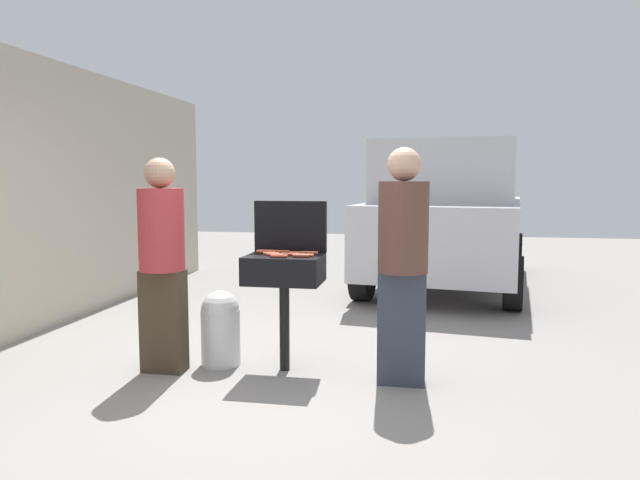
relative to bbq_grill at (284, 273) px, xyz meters
The scene contains 20 objects.
ground_plane 0.81m from the bbq_grill, 120.25° to the right, with size 24.00×24.00×0.00m, color gray.
house_wall_side 2.99m from the bbq_grill, 163.83° to the left, with size 0.24×8.00×2.75m, color #B2A893.
bbq_grill is the anchor object (origin of this frame).
grill_lid_open 0.42m from the bbq_grill, 90.00° to the left, with size 0.60×0.05×0.42m, color black.
hot_dog_0 0.27m from the bbq_grill, 152.06° to the left, with size 0.03×0.03×0.13m, color #C6593D.
hot_dog_1 0.25m from the bbq_grill, 33.47° to the right, with size 0.03×0.03×0.13m, color #AD4228.
hot_dog_2 0.18m from the bbq_grill, 126.90° to the right, with size 0.03×0.03×0.13m, color #C6593D.
hot_dog_3 0.28m from the bbq_grill, 143.17° to the left, with size 0.03×0.03×0.13m, color #AD4228.
hot_dog_4 0.20m from the bbq_grill, 113.02° to the left, with size 0.03×0.03×0.13m, color #B74C33.
hot_dog_5 0.18m from the bbq_grill, 166.60° to the right, with size 0.03×0.03×0.13m, color #C6593D.
hot_dog_6 0.25m from the bbq_grill, 20.90° to the right, with size 0.03×0.03×0.13m, color #C6593D.
hot_dog_7 0.19m from the bbq_grill, 33.45° to the left, with size 0.03×0.03×0.13m, color #B74C33.
hot_dog_8 0.26m from the bbq_grill, 27.49° to the left, with size 0.03×0.03×0.13m, color #C6593D.
hot_dog_9 0.22m from the bbq_grill, 89.98° to the right, with size 0.03×0.03×0.13m, color #B74C33.
hot_dog_10 0.17m from the bbq_grill, 33.84° to the right, with size 0.03×0.03×0.13m, color #AD4228.
hot_dog_11 0.23m from the bbq_grill, 156.82° to the left, with size 0.03×0.03×0.13m, color #AD4228.
propane_tank 0.72m from the bbq_grill, behind, with size 0.32×0.32×0.62m.
person_left 0.96m from the bbq_grill, 167.66° to the right, with size 0.35×0.35×1.69m.
person_right 0.96m from the bbq_grill, ahead, with size 0.37×0.37×1.75m.
parked_minivan 4.42m from the bbq_grill, 71.41° to the left, with size 2.52×4.62×2.02m.
Camera 1 is at (1.23, -4.28, 1.52)m, focal length 33.06 mm.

